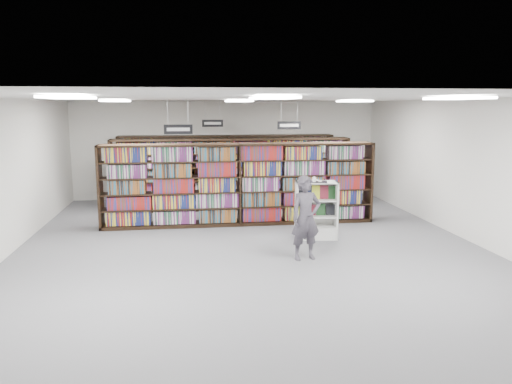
{
  "coord_description": "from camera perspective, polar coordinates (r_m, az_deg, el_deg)",
  "views": [
    {
      "loc": [
        -1.34,
        -10.6,
        3.03
      ],
      "look_at": [
        0.22,
        0.5,
        1.1
      ],
      "focal_mm": 35.0,
      "sensor_mm": 36.0,
      "label": 1
    }
  ],
  "objects": [
    {
      "name": "open_book",
      "position": [
        11.39,
        6.73,
        1.32
      ],
      "size": [
        0.6,
        0.43,
        0.12
      ],
      "rotation": [
        0.0,
        0.0,
        -0.25
      ],
      "color": "black",
      "rests_on": "endcap_display"
    },
    {
      "name": "floor",
      "position": [
        11.11,
        -0.79,
        -6.07
      ],
      "size": [
        12.0,
        12.0,
        0.0
      ],
      "primitive_type": "plane",
      "color": "#515055",
      "rests_on": "ground"
    },
    {
      "name": "troffer_back_left",
      "position": [
        12.71,
        -15.77,
        10.0
      ],
      "size": [
        0.6,
        1.2,
        0.04
      ],
      "primitive_type": "cube",
      "color": "white",
      "rests_on": "ceiling"
    },
    {
      "name": "troffer_back_right",
      "position": [
        13.33,
        11.16,
        10.15
      ],
      "size": [
        0.6,
        1.2,
        0.04
      ],
      "primitive_type": "cube",
      "color": "white",
      "rests_on": "ceiling"
    },
    {
      "name": "troffer_front_left",
      "position": [
        7.78,
        -20.68,
        10.1
      ],
      "size": [
        0.6,
        1.2,
        0.04
      ],
      "primitive_type": "cube",
      "color": "white",
      "rests_on": "ceiling"
    },
    {
      "name": "aisle_sign_center",
      "position": [
        15.63,
        -4.98,
        7.91
      ],
      "size": [
        0.65,
        0.02,
        0.8
      ],
      "color": "#B2B2B7",
      "rests_on": "ceiling"
    },
    {
      "name": "ceiling",
      "position": [
        10.69,
        -0.83,
        10.68
      ],
      "size": [
        10.0,
        12.0,
        0.1
      ],
      "primitive_type": "cube",
      "color": "silver",
      "rests_on": "wall_back"
    },
    {
      "name": "endcap_display",
      "position": [
        11.67,
        6.85,
        -3.02
      ],
      "size": [
        1.01,
        0.59,
        1.34
      ],
      "rotation": [
        0.0,
        0.0,
        -0.12
      ],
      "color": "silver",
      "rests_on": "floor"
    },
    {
      "name": "aisle_sign_left",
      "position": [
        11.61,
        -8.88,
        7.19
      ],
      "size": [
        0.65,
        0.02,
        0.8
      ],
      "color": "#B2B2B7",
      "rests_on": "ceiling"
    },
    {
      "name": "troffer_front_center",
      "position": [
        7.72,
        2.01,
        10.72
      ],
      "size": [
        0.6,
        1.2,
        0.04
      ],
      "primitive_type": "cube",
      "color": "white",
      "rests_on": "ceiling"
    },
    {
      "name": "wall_left",
      "position": [
        11.31,
        -26.84,
        1.44
      ],
      "size": [
        0.1,
        12.0,
        3.2
      ],
      "primitive_type": "cube",
      "color": "silver",
      "rests_on": "ground"
    },
    {
      "name": "bookshelf_row_far",
      "position": [
        16.47,
        -3.3,
        2.86
      ],
      "size": [
        7.0,
        0.6,
        2.1
      ],
      "color": "black",
      "rests_on": "floor"
    },
    {
      "name": "troffer_front_right",
      "position": [
        8.75,
        22.05,
        9.91
      ],
      "size": [
        0.6,
        1.2,
        0.04
      ],
      "primitive_type": "cube",
      "color": "white",
      "rests_on": "ceiling"
    },
    {
      "name": "wall_right",
      "position": [
        12.43,
        22.72,
        2.4
      ],
      "size": [
        0.1,
        12.0,
        3.2
      ],
      "primitive_type": "cube",
      "color": "silver",
      "rests_on": "ground"
    },
    {
      "name": "wall_back",
      "position": [
        16.72,
        -3.4,
        4.85
      ],
      "size": [
        10.0,
        0.1,
        3.2
      ],
      "primitive_type": "cube",
      "color": "silver",
      "rests_on": "ground"
    },
    {
      "name": "shopper",
      "position": [
        9.95,
        5.71,
        -2.98
      ],
      "size": [
        0.68,
        0.52,
        1.69
      ],
      "primitive_type": "imported",
      "rotation": [
        0.0,
        0.0,
        0.19
      ],
      "color": "#45424B",
      "rests_on": "floor"
    },
    {
      "name": "troffer_back_center",
      "position": [
        12.67,
        -1.98,
        10.35
      ],
      "size": [
        0.6,
        1.2,
        0.04
      ],
      "primitive_type": "cube",
      "color": "white",
      "rests_on": "ceiling"
    },
    {
      "name": "wall_front",
      "position": [
        5.0,
        7.91,
        -6.97
      ],
      "size": [
        10.0,
        0.1,
        3.2
      ],
      "primitive_type": "cube",
      "color": "silver",
      "rests_on": "ground"
    },
    {
      "name": "bookshelf_row_near",
      "position": [
        12.83,
        -1.93,
        0.88
      ],
      "size": [
        7.0,
        0.6,
        2.1
      ],
      "color": "black",
      "rests_on": "floor"
    },
    {
      "name": "aisle_sign_right",
      "position": [
        13.9,
        3.81,
        7.69
      ],
      "size": [
        0.65,
        0.02,
        0.8
      ],
      "color": "#B2B2B7",
      "rests_on": "ceiling"
    },
    {
      "name": "bookshelf_row_mid",
      "position": [
        14.79,
        -2.75,
        2.07
      ],
      "size": [
        7.0,
        0.6,
        2.1
      ],
      "color": "black",
      "rests_on": "floor"
    }
  ]
}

